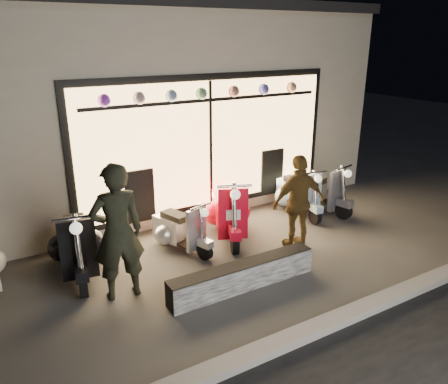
{
  "coord_description": "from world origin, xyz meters",
  "views": [
    {
      "loc": [
        -3.17,
        -5.37,
        3.52
      ],
      "look_at": [
        0.33,
        0.6,
        1.05
      ],
      "focal_mm": 35.0,
      "sensor_mm": 36.0,
      "label": 1
    }
  ],
  "objects_px": {
    "woman": "(299,202)",
    "man": "(117,233)",
    "scooter_silver": "(177,228)",
    "scooter_red": "(228,210)",
    "graffiti_barrier": "(243,276)"
  },
  "relations": [
    {
      "from": "scooter_red",
      "to": "man",
      "type": "xyz_separation_m",
      "value": [
        -2.4,
        -1.06,
        0.52
      ]
    },
    {
      "from": "scooter_silver",
      "to": "scooter_red",
      "type": "relative_size",
      "value": 0.8
    },
    {
      "from": "man",
      "to": "woman",
      "type": "bearing_deg",
      "value": -177.28
    },
    {
      "from": "graffiti_barrier",
      "to": "scooter_silver",
      "type": "height_order",
      "value": "scooter_silver"
    },
    {
      "from": "woman",
      "to": "graffiti_barrier",
      "type": "bearing_deg",
      "value": 30.27
    },
    {
      "from": "woman",
      "to": "man",
      "type": "bearing_deg",
      "value": 6.45
    },
    {
      "from": "scooter_red",
      "to": "man",
      "type": "bearing_deg",
      "value": -132.96
    },
    {
      "from": "scooter_silver",
      "to": "woman",
      "type": "height_order",
      "value": "woman"
    },
    {
      "from": "scooter_silver",
      "to": "man",
      "type": "distance_m",
      "value": 1.76
    },
    {
      "from": "woman",
      "to": "scooter_red",
      "type": "bearing_deg",
      "value": -48.57
    },
    {
      "from": "scooter_silver",
      "to": "scooter_red",
      "type": "height_order",
      "value": "scooter_red"
    },
    {
      "from": "graffiti_barrier",
      "to": "scooter_red",
      "type": "relative_size",
      "value": 1.47
    },
    {
      "from": "graffiti_barrier",
      "to": "woman",
      "type": "xyz_separation_m",
      "value": [
        1.55,
        0.66,
        0.64
      ]
    },
    {
      "from": "scooter_silver",
      "to": "scooter_red",
      "type": "bearing_deg",
      "value": -13.54
    },
    {
      "from": "graffiti_barrier",
      "to": "man",
      "type": "bearing_deg",
      "value": 156.32
    }
  ]
}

